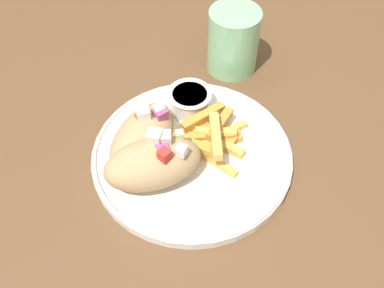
% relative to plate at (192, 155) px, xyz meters
% --- Properties ---
extents(table, '(1.31, 1.31, 0.75)m').
position_rel_plate_xyz_m(table, '(-0.03, 0.01, -0.08)').
color(table, brown).
rests_on(table, ground_plane).
extents(plate, '(0.28, 0.28, 0.02)m').
position_rel_plate_xyz_m(plate, '(0.00, 0.00, 0.00)').
color(plate, white).
rests_on(plate, table).
extents(pita_sandwich_near, '(0.14, 0.09, 0.07)m').
position_rel_plate_xyz_m(pita_sandwich_near, '(-0.06, -0.02, 0.04)').
color(pita_sandwich_near, tan).
rests_on(pita_sandwich_near, plate).
extents(pita_sandwich_far, '(0.15, 0.14, 0.07)m').
position_rel_plate_xyz_m(pita_sandwich_far, '(-0.06, 0.03, 0.03)').
color(pita_sandwich_far, tan).
rests_on(pita_sandwich_far, plate).
extents(fries_pile, '(0.12, 0.12, 0.04)m').
position_rel_plate_xyz_m(fries_pile, '(0.03, 0.01, 0.02)').
color(fries_pile, gold).
rests_on(fries_pile, plate).
extents(sauce_ramekin, '(0.07, 0.07, 0.03)m').
position_rel_plate_xyz_m(sauce_ramekin, '(0.03, 0.08, 0.02)').
color(sauce_ramekin, white).
rests_on(sauce_ramekin, plate).
extents(water_glass, '(0.08, 0.08, 0.11)m').
position_rel_plate_xyz_m(water_glass, '(0.14, 0.16, 0.04)').
color(water_glass, '#8CCC93').
rests_on(water_glass, table).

